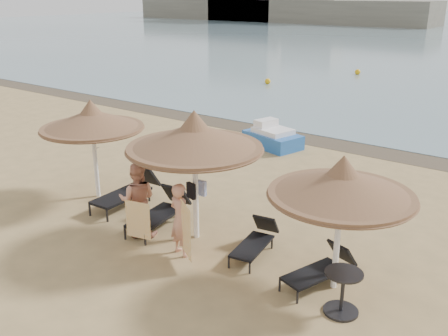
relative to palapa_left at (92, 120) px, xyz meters
The scene contains 20 objects.
ground 4.58m from the palapa_left, ahead, with size 160.00×160.00×0.00m, color #A78854.
wet_sand_strip 9.87m from the palapa_left, 65.68° to the left, with size 200.00×1.60×0.01m, color #4D4130.
far_shore 80.04m from the palapa_left, 105.32° to the left, with size 150.00×54.80×12.00m.
palapa_left is the anchor object (origin of this frame).
palapa_center 3.83m from the palapa_left, ahead, with size 3.08×3.08×3.06m.
palapa_right 7.33m from the palapa_left, ahead, with size 2.74×2.74×2.72m.
lounger_far_left 2.11m from the palapa_left, ahead, with size 0.80×2.13×0.94m.
lounger_near_left 3.28m from the palapa_left, ahead, with size 0.89×2.02×0.87m.
lounger_near_right 5.68m from the palapa_left, ahead, with size 0.78×1.66×0.72m.
lounger_far_right 7.31m from the palapa_left, ahead, with size 1.03×1.73×0.74m.
side_table 8.05m from the palapa_left, ahead, with size 0.68×0.68×0.82m.
person_left 3.06m from the palapa_left, 20.50° to the right, with size 0.96×0.63×2.09m, color tan.
person_right 4.38m from the palapa_left, 15.00° to the right, with size 0.89×0.58×1.94m, color tan.
towel_left 3.66m from the palapa_left, 24.08° to the right, with size 0.63×0.16×0.89m.
towel_right 4.82m from the palapa_left, 16.87° to the right, with size 0.71×0.48×1.17m.
bag_patterned 3.95m from the palapa_left, ahead, with size 0.29×0.11×0.36m.
bag_dark 3.96m from the palapa_left, ahead, with size 0.27×0.15×0.36m.
pedal_boat 7.41m from the palapa_left, 78.28° to the left, with size 2.33×1.73×0.97m.
buoy_left 25.27m from the palapa_left, 95.90° to the left, with size 0.39×0.39×0.39m, color #EDA80B.
buoy_extra 19.15m from the palapa_left, 107.23° to the left, with size 0.36×0.36×0.36m, color #EDA80B.
Camera 1 is at (6.65, -7.74, 5.48)m, focal length 40.00 mm.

